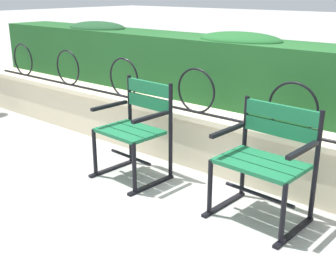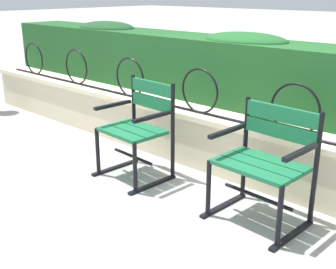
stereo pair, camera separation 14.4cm
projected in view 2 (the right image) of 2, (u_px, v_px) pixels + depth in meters
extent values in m
plane|color=#9E9E99|center=(160.00, 203.00, 3.43)|extent=(60.00, 60.00, 0.00)
cube|color=beige|center=(226.00, 147.00, 3.97)|extent=(7.71, 0.35, 0.47)
cube|color=beige|center=(228.00, 120.00, 3.89)|extent=(7.71, 0.41, 0.05)
cylinder|color=black|center=(223.00, 118.00, 3.83)|extent=(7.16, 0.02, 0.02)
torus|color=black|center=(34.00, 59.00, 5.75)|extent=(0.42, 0.02, 0.42)
torus|color=black|center=(76.00, 67.00, 5.15)|extent=(0.42, 0.02, 0.42)
torus|color=black|center=(130.00, 77.00, 4.54)|extent=(0.42, 0.02, 0.42)
torus|color=black|center=(200.00, 91.00, 3.94)|extent=(0.42, 0.02, 0.42)
torus|color=black|center=(295.00, 110.00, 3.33)|extent=(0.42, 0.02, 0.42)
cube|color=#1E5123|center=(259.00, 75.00, 4.12)|extent=(7.55, 0.62, 0.63)
ellipsoid|color=#1D4525|center=(106.00, 28.00, 5.46)|extent=(0.84, 0.55, 0.16)
ellipsoid|color=#1D5224|center=(246.00, 40.00, 4.13)|extent=(0.87, 0.55, 0.15)
cube|color=#19663D|center=(120.00, 134.00, 3.68)|extent=(0.53, 0.16, 0.03)
cube|color=#19663D|center=(132.00, 131.00, 3.77)|extent=(0.53, 0.16, 0.03)
cube|color=#19663D|center=(144.00, 127.00, 3.86)|extent=(0.53, 0.16, 0.03)
cube|color=#19663D|center=(152.00, 87.00, 3.81)|extent=(0.53, 0.06, 0.11)
cube|color=#19663D|center=(152.00, 102.00, 3.86)|extent=(0.53, 0.06, 0.11)
cylinder|color=black|center=(173.00, 132.00, 3.75)|extent=(0.04, 0.04, 0.86)
cylinder|color=black|center=(135.00, 168.00, 3.53)|extent=(0.04, 0.04, 0.44)
cube|color=black|center=(153.00, 185.00, 3.72)|extent=(0.07, 0.52, 0.02)
cube|color=black|center=(152.00, 117.00, 3.53)|extent=(0.06, 0.40, 0.03)
cylinder|color=black|center=(134.00, 120.00, 4.11)|extent=(0.04, 0.04, 0.86)
cylinder|color=black|center=(98.00, 152.00, 3.89)|extent=(0.04, 0.04, 0.44)
cube|color=black|center=(116.00, 167.00, 4.08)|extent=(0.07, 0.52, 0.02)
cube|color=black|center=(113.00, 105.00, 3.89)|extent=(0.06, 0.40, 0.03)
cylinder|color=black|center=(133.00, 156.00, 3.84)|extent=(0.50, 0.06, 0.03)
cube|color=#19663D|center=(248.00, 171.00, 2.94)|extent=(0.60, 0.16, 0.03)
cube|color=#19663D|center=(260.00, 165.00, 3.03)|extent=(0.60, 0.16, 0.03)
cube|color=#19663D|center=(270.00, 160.00, 3.12)|extent=(0.60, 0.16, 0.03)
cube|color=#19663D|center=(282.00, 114.00, 3.08)|extent=(0.60, 0.06, 0.11)
cube|color=#19663D|center=(281.00, 131.00, 3.12)|extent=(0.60, 0.06, 0.11)
cylinder|color=black|center=(316.00, 171.00, 2.99)|extent=(0.04, 0.04, 0.84)
cylinder|color=black|center=(279.00, 218.00, 2.77)|extent=(0.04, 0.04, 0.44)
cube|color=black|center=(292.00, 235.00, 2.96)|extent=(0.07, 0.52, 0.02)
cube|color=black|center=(301.00, 152.00, 2.77)|extent=(0.06, 0.40, 0.03)
cylinder|color=black|center=(245.00, 149.00, 3.40)|extent=(0.04, 0.04, 0.84)
cylinder|color=black|center=(208.00, 189.00, 3.18)|extent=(0.04, 0.04, 0.44)
cube|color=black|center=(224.00, 205.00, 3.37)|extent=(0.07, 0.52, 0.02)
cube|color=black|center=(227.00, 131.00, 3.17)|extent=(0.06, 0.40, 0.03)
cylinder|color=black|center=(257.00, 196.00, 3.11)|extent=(0.57, 0.06, 0.03)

